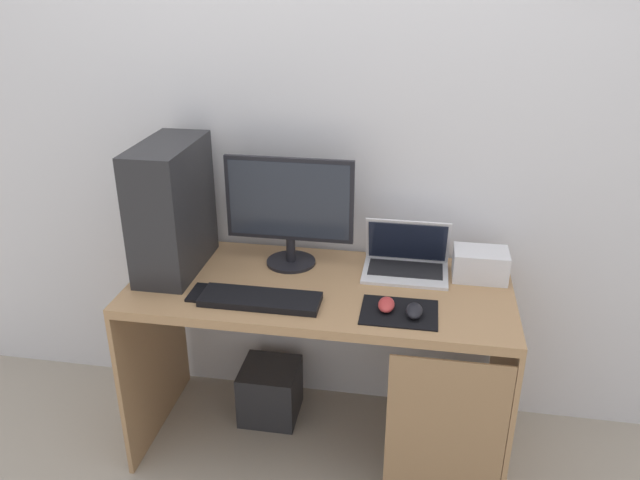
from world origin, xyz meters
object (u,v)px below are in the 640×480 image
object	(u,v)px
projector	(480,264)
subwoofer	(270,391)
cell_phone	(200,293)
laptop	(406,261)
pc_tower	(172,208)
keyboard	(260,299)
mouse_right	(414,311)
mouse_left	(386,305)
monitor	(289,209)

from	to	relation	value
projector	subwoofer	size ratio (longest dim) A/B	0.83
projector	cell_phone	distance (m)	1.04
laptop	subwoofer	bearing A→B (deg)	-176.57
pc_tower	cell_phone	xyz separation A→B (m)	(0.16, -0.19, -0.24)
keyboard	subwoofer	distance (m)	0.69
projector	subwoofer	bearing A→B (deg)	-178.14
pc_tower	mouse_right	world-z (taller)	pc_tower
mouse_left	subwoofer	bearing A→B (deg)	151.04
mouse_left	laptop	bearing A→B (deg)	80.52
mouse_right	cell_phone	bearing A→B (deg)	177.99
projector	subwoofer	world-z (taller)	projector
pc_tower	keyboard	world-z (taller)	pc_tower
mouse_right	cell_phone	world-z (taller)	mouse_right
laptop	mouse_right	distance (m)	0.34
pc_tower	monitor	xyz separation A→B (m)	(0.43, 0.10, -0.02)
mouse_left	mouse_right	bearing A→B (deg)	-14.74
monitor	mouse_left	bearing A→B (deg)	-36.40
cell_phone	mouse_right	bearing A→B (deg)	-2.01
pc_tower	mouse_right	xyz separation A→B (m)	(0.92, -0.22, -0.23)
mouse_left	cell_phone	world-z (taller)	mouse_left
monitor	projector	world-z (taller)	monitor
laptop	cell_phone	world-z (taller)	laptop
keyboard	mouse_right	world-z (taller)	mouse_right
projector	pc_tower	bearing A→B (deg)	-174.65
projector	laptop	bearing A→B (deg)	178.74
keyboard	mouse_left	world-z (taller)	mouse_left
projector	mouse_left	xyz separation A→B (m)	(-0.33, -0.30, -0.03)
projector	mouse_left	world-z (taller)	projector
pc_tower	mouse_left	bearing A→B (deg)	-13.18
cell_phone	pc_tower	bearing A→B (deg)	129.85
pc_tower	projector	xyz separation A→B (m)	(1.15, 0.11, -0.19)
projector	subwoofer	xyz separation A→B (m)	(-0.82, -0.03, -0.67)
monitor	laptop	distance (m)	0.49
monitor	cell_phone	bearing A→B (deg)	-132.69
mouse_right	mouse_left	bearing A→B (deg)	165.26
monitor	projector	bearing A→B (deg)	0.66
keyboard	cell_phone	xyz separation A→B (m)	(-0.23, 0.02, -0.01)
monitor	mouse_left	size ratio (longest dim) A/B	5.10
cell_phone	mouse_left	bearing A→B (deg)	-0.14
mouse_left	projector	bearing A→B (deg)	42.66
monitor	laptop	world-z (taller)	monitor
laptop	pc_tower	bearing A→B (deg)	-172.60
monitor	mouse_right	bearing A→B (deg)	-32.84
laptop	cell_phone	xyz separation A→B (m)	(-0.72, -0.30, -0.04)
projector	keyboard	size ratio (longest dim) A/B	0.48
mouse_right	subwoofer	xyz separation A→B (m)	(-0.59, 0.30, -0.63)
mouse_right	pc_tower	bearing A→B (deg)	166.66
pc_tower	keyboard	distance (m)	0.50
pc_tower	projector	bearing A→B (deg)	5.35
monitor	mouse_left	xyz separation A→B (m)	(0.40, -0.29, -0.21)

